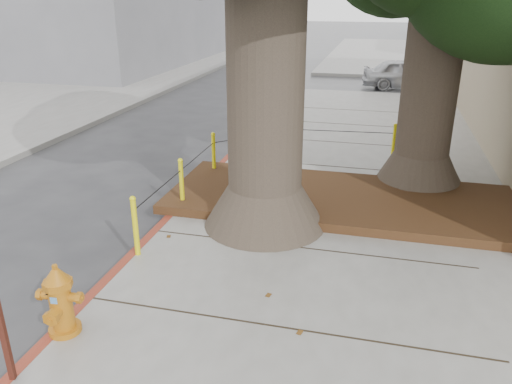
{
  "coord_description": "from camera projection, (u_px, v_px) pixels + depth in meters",
  "views": [
    {
      "loc": [
        1.42,
        -4.76,
        3.8
      ],
      "look_at": [
        -0.22,
        1.77,
        1.1
      ],
      "focal_mm": 35.0,
      "sensor_mm": 36.0,
      "label": 1
    }
  ],
  "objects": [
    {
      "name": "car_silver",
      "position": [
        406.0,
        74.0,
        20.94
      ],
      "size": [
        3.78,
        1.89,
        1.24
      ],
      "primitive_type": "imported",
      "rotation": [
        0.0,
        0.0,
        1.69
      ],
      "color": "#B9BABE",
      "rests_on": "ground"
    },
    {
      "name": "car_dark",
      "position": [
        136.0,
        64.0,
        24.57
      ],
      "size": [
        1.58,
        3.73,
        1.07
      ],
      "primitive_type": "imported",
      "rotation": [
        0.0,
        0.0,
        -0.02
      ],
      "color": "black",
      "rests_on": "ground"
    },
    {
      "name": "ground",
      "position": [
        238.0,
        331.0,
        6.02
      ],
      "size": [
        140.0,
        140.0,
        0.0
      ],
      "primitive_type": "plane",
      "color": "#28282B",
      "rests_on": "ground"
    },
    {
      "name": "fire_hydrant",
      "position": [
        60.0,
        300.0,
        5.61
      ],
      "size": [
        0.47,
        0.42,
        0.88
      ],
      "rotation": [
        0.0,
        0.0,
        0.1
      ],
      "color": "#BF6F13",
      "rests_on": "sidewalk_main"
    },
    {
      "name": "planter_bed",
      "position": [
        342.0,
        199.0,
        9.24
      ],
      "size": [
        6.4,
        2.6,
        0.16
      ],
      "primitive_type": "cube",
      "color": "black",
      "rests_on": "sidewalk_main"
    },
    {
      "name": "curb_red",
      "position": [
        167.0,
        222.0,
        8.7
      ],
      "size": [
        0.14,
        26.0,
        0.16
      ],
      "primitive_type": "cube",
      "color": "maroon",
      "rests_on": "ground"
    },
    {
      "name": "sidewalk_far",
      "position": [
        459.0,
        56.0,
        31.65
      ],
      "size": [
        16.0,
        20.0,
        0.15
      ],
      "primitive_type": "cube",
      "color": "slate",
      "rests_on": "ground"
    },
    {
      "name": "bollard_ring",
      "position": [
        256.0,
        162.0,
        9.91
      ],
      "size": [
        3.79,
        5.39,
        0.95
      ],
      "color": "yellow",
      "rests_on": "sidewalk_main"
    }
  ]
}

